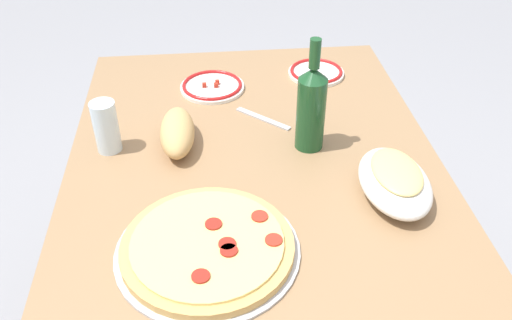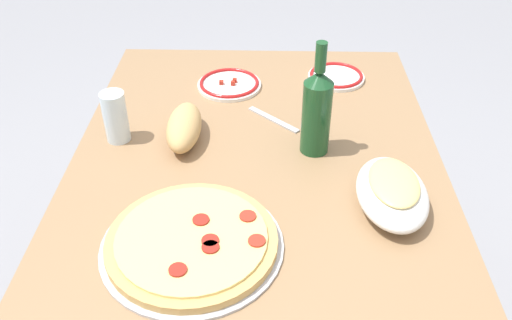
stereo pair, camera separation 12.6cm
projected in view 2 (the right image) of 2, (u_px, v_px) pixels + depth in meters
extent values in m
cube|color=#93704C|center=(256.00, 175.00, 1.29)|extent=(1.28, 0.89, 0.03)
cylinder|color=#33302D|center=(367.00, 158.00, 1.96)|extent=(0.07, 0.07, 0.71)
cylinder|color=#33302D|center=(154.00, 154.00, 1.98)|extent=(0.07, 0.07, 0.71)
cylinder|color=#B7B7BC|center=(192.00, 246.00, 1.08)|extent=(0.36, 0.36, 0.01)
cylinder|color=tan|center=(192.00, 241.00, 1.07)|extent=(0.34, 0.34, 0.02)
cylinder|color=#EACC75|center=(191.00, 237.00, 1.06)|extent=(0.30, 0.30, 0.01)
cylinder|color=maroon|center=(210.00, 247.00, 1.04)|extent=(0.03, 0.03, 0.00)
cylinder|color=maroon|center=(201.00, 220.00, 1.10)|extent=(0.03, 0.03, 0.00)
cylinder|color=#B22D1E|center=(248.00, 216.00, 1.10)|extent=(0.03, 0.03, 0.00)
cylinder|color=maroon|center=(210.00, 240.00, 1.05)|extent=(0.03, 0.03, 0.00)
cylinder|color=#B22D1E|center=(257.00, 241.00, 1.05)|extent=(0.03, 0.03, 0.00)
cylinder|color=maroon|center=(178.00, 270.00, 0.99)|extent=(0.03, 0.03, 0.00)
ellipsoid|color=white|center=(392.00, 193.00, 1.16)|extent=(0.24, 0.15, 0.07)
ellipsoid|color=#AD2819|center=(393.00, 189.00, 1.15)|extent=(0.20, 0.12, 0.03)
ellipsoid|color=#EACC75|center=(394.00, 182.00, 1.14)|extent=(0.17, 0.10, 0.02)
cylinder|color=#194723|center=(316.00, 118.00, 1.29)|extent=(0.07, 0.07, 0.18)
cone|color=#194723|center=(319.00, 77.00, 1.22)|extent=(0.07, 0.07, 0.03)
cylinder|color=#194723|center=(321.00, 57.00, 1.19)|extent=(0.03, 0.03, 0.07)
cylinder|color=silver|center=(115.00, 117.00, 1.34)|extent=(0.06, 0.06, 0.13)
cylinder|color=white|center=(229.00, 85.00, 1.59)|extent=(0.19, 0.19, 0.01)
torus|color=red|center=(229.00, 83.00, 1.59)|extent=(0.17, 0.17, 0.01)
cube|color=#AD2819|center=(233.00, 83.00, 1.58)|extent=(0.01, 0.01, 0.01)
cube|color=#AD2819|center=(221.00, 82.00, 1.58)|extent=(0.01, 0.01, 0.01)
cube|color=#AD2819|center=(235.00, 80.00, 1.59)|extent=(0.01, 0.01, 0.01)
cylinder|color=white|center=(336.00, 77.00, 1.63)|extent=(0.17, 0.17, 0.01)
torus|color=red|center=(336.00, 75.00, 1.63)|extent=(0.16, 0.16, 0.01)
ellipsoid|color=tan|center=(184.00, 127.00, 1.36)|extent=(0.20, 0.08, 0.08)
cube|color=#B7B7BC|center=(273.00, 119.00, 1.45)|extent=(0.13, 0.14, 0.00)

